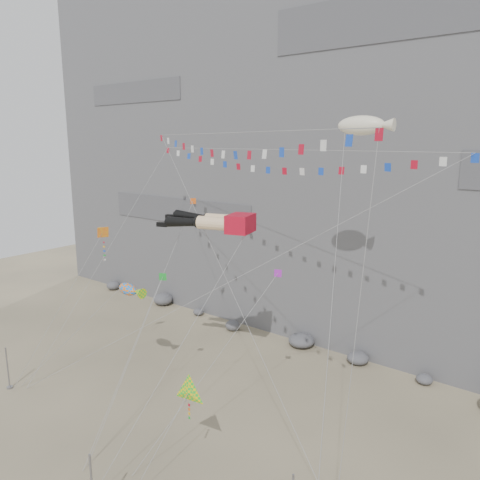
{
  "coord_description": "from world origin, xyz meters",
  "views": [
    {
      "loc": [
        21.84,
        -21.22,
        20.13
      ],
      "look_at": [
        -1.58,
        9.0,
        12.04
      ],
      "focal_mm": 35.0,
      "sensor_mm": 36.0,
      "label": 1
    }
  ],
  "objects": [
    {
      "name": "ground",
      "position": [
        0.0,
        0.0,
        0.0
      ],
      "size": [
        120.0,
        120.0,
        0.0
      ],
      "primitive_type": "plane",
      "color": "tan",
      "rests_on": "ground"
    },
    {
      "name": "cliff",
      "position": [
        0.0,
        32.0,
        25.0
      ],
      "size": [
        80.0,
        28.0,
        50.0
      ],
      "primitive_type": "cube",
      "color": "slate",
      "rests_on": "ground"
    },
    {
      "name": "talus_boulders",
      "position": [
        0.0,
        17.0,
        0.6
      ],
      "size": [
        60.0,
        3.0,
        1.2
      ],
      "primitive_type": null,
      "color": "#59595D",
      "rests_on": "ground"
    },
    {
      "name": "anchor_pole_left",
      "position": [
        -15.06,
        -4.91,
        1.81
      ],
      "size": [
        0.12,
        0.12,
        3.63
      ],
      "primitive_type": "cylinder",
      "color": "gray",
      "rests_on": "ground"
    },
    {
      "name": "legs_kite",
      "position": [
        -1.42,
        5.62,
        14.07
      ],
      "size": [
        7.96,
        15.79,
        20.07
      ],
      "rotation": [
        0.0,
        0.0,
        0.27
      ],
      "color": "red",
      "rests_on": "ground"
    },
    {
      "name": "flag_banner_upper",
      "position": [
        0.81,
        10.64,
        19.46
      ],
      "size": [
        30.22,
        17.38,
        28.49
      ],
      "color": "red",
      "rests_on": "ground"
    },
    {
      "name": "flag_banner_lower",
      "position": [
        1.34,
        4.04,
        20.66
      ],
      "size": [
        25.56,
        11.38,
        24.06
      ],
      "color": "red",
      "rests_on": "ground"
    },
    {
      "name": "harlequin_kite",
      "position": [
        -10.3,
        1.73,
        12.73
      ],
      "size": [
        5.17,
        7.72,
        14.99
      ],
      "color": "red",
      "rests_on": "ground"
    },
    {
      "name": "fish_windsock",
      "position": [
        -8.03,
        2.21,
        8.18
      ],
      "size": [
        8.45,
        7.1,
        12.25
      ],
      "color": "orange",
      "rests_on": "ground"
    },
    {
      "name": "delta_kite",
      "position": [
        3.87,
        -3.07,
        5.47
      ],
      "size": [
        2.32,
        4.33,
        7.25
      ],
      "color": "yellow",
      "rests_on": "ground"
    },
    {
      "name": "blimp_windsock",
      "position": [
        8.41,
        9.49,
        21.14
      ],
      "size": [
        6.37,
        13.47,
        24.97
      ],
      "color": "#F9EECD",
      "rests_on": "ground"
    },
    {
      "name": "small_kite_a",
      "position": [
        -5.84,
        7.66,
        14.72
      ],
      "size": [
        5.11,
        15.77,
        21.79
      ],
      "color": "#ED5A13",
      "rests_on": "ground"
    },
    {
      "name": "small_kite_b",
      "position": [
        5.15,
        4.25,
        11.19
      ],
      "size": [
        4.54,
        10.55,
        15.59
      ],
      "color": "purple",
      "rests_on": "ground"
    },
    {
      "name": "small_kite_c",
      "position": [
        -2.97,
        1.4,
        10.21
      ],
      "size": [
        1.98,
        8.81,
        13.18
      ],
      "color": "green",
      "rests_on": "ground"
    }
  ]
}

